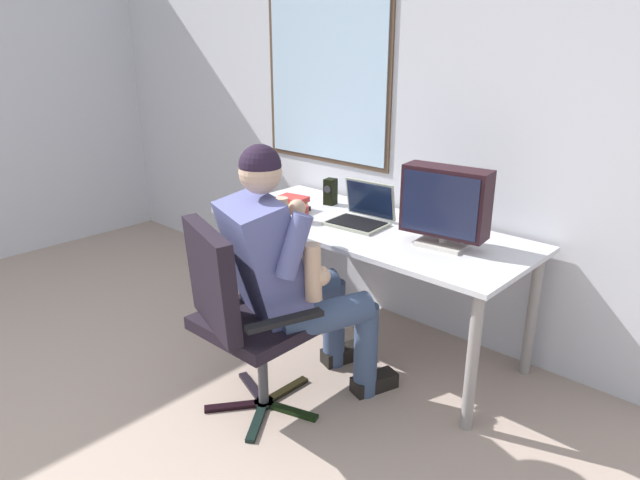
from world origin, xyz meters
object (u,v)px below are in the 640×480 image
Objects in this scene: office_chair at (240,307)px; person_seated at (291,272)px; laptop at (363,212)px; coffee_mug at (301,214)px; book_stack at (293,203)px; desk at (368,240)px; wine_glass at (260,195)px; crt_monitor at (445,203)px; desk_speaker at (330,192)px.

office_chair is 0.74× the size of person_seated.
person_seated is (0.08, 0.25, 0.12)m from office_chair.
coffee_mug is at bearing -140.29° from laptop.
person_seated is 0.86m from book_stack.
desk is 0.41m from coffee_mug.
office_chair reaches higher than wine_glass.
laptop is 0.48m from book_stack.
coffee_mug reaches higher than book_stack.
laptop is at bearing 178.26° from crt_monitor.
crt_monitor is at bearing 14.54° from coffee_mug.
desk is 19.25× the size of coffee_mug.
wine_glass is (-0.66, -0.21, 0.18)m from desk.
person_seated is at bearing -32.50° from wine_glass.
desk is at bearing -17.69° from laptop.
book_stack is (-0.47, -0.09, -0.02)m from laptop.
office_chair reaches higher than coffee_mug.
laptop is (-0.05, 0.96, 0.23)m from office_chair.
crt_monitor is (0.48, 0.94, 0.39)m from office_chair.
office_chair is at bearing -106.75° from person_seated.
crt_monitor is at bearing 10.82° from wine_glass.
person_seated is 0.72m from laptop.
desk is at bearing 18.00° from wine_glass.
coffee_mug is (0.34, 0.01, -0.05)m from wine_glass.
coffee_mug is at bearing -147.74° from desk.
person_seated is 1.01m from desk_speaker.
office_chair is at bearing -47.69° from wine_glass.
person_seated is at bearing -120.32° from crt_monitor.
coffee_mug reaches higher than desk.
wine_glass is 0.69× the size of book_stack.
person_seated is at bearing -59.07° from desk_speaker.
crt_monitor reaches higher than book_stack.
crt_monitor reaches higher than coffee_mug.
crt_monitor is 0.84m from coffee_mug.
wine_glass reaches higher than book_stack.
wine_glass is at bearing -132.53° from book_stack.
office_chair is 6.75× the size of wine_glass.
desk is at bearing 96.07° from person_seated.
laptop is 2.37× the size of wine_glass.
laptop is at bearing 21.05° from wine_glass.
wine_glass reaches higher than coffee_mug.
crt_monitor is at bearing 0.23° from desk.
coffee_mug is at bearing 1.70° from wine_glass.
person_seated is at bearing -79.58° from laptop.
office_chair reaches higher than laptop.
laptop is 3.53× the size of coffee_mug.
book_stack is at bearing -109.54° from desk_speaker.
crt_monitor is 1.02m from book_stack.
crt_monitor reaches higher than desk_speaker.
wine_glass is 0.88× the size of desk_speaker.
office_chair is 5.91× the size of desk_speaker.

